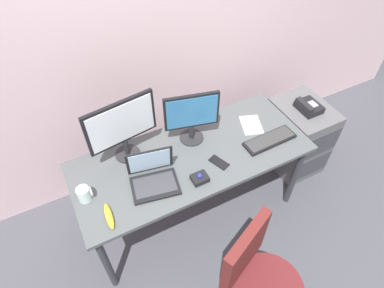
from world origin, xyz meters
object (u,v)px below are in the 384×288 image
at_px(monitor_main, 122,126).
at_px(banana, 109,216).
at_px(cell_phone, 219,162).
at_px(file_cabinet, 297,137).
at_px(desk_phone, 308,107).
at_px(monitor_side, 192,115).
at_px(office_chair, 258,286).
at_px(laptop, 153,177).
at_px(coffee_mug, 84,194).
at_px(paper_notepad, 251,125).
at_px(keyboard, 270,140).
at_px(trackball_mouse, 200,178).

distance_m(monitor_main, banana, 0.58).
bearing_deg(cell_phone, file_cabinet, -9.43).
bearing_deg(desk_phone, monitor_side, 173.62).
relative_size(office_chair, laptop, 2.63).
distance_m(file_cabinet, coffee_mug, 1.95).
relative_size(desk_phone, monitor_side, 0.49).
distance_m(monitor_side, paper_notepad, 0.54).
bearing_deg(cell_phone, banana, 163.78).
xyz_separation_m(desk_phone, monitor_main, (-1.52, 0.18, 0.29)).
relative_size(monitor_main, laptop, 1.40).
height_order(monitor_side, banana, monitor_side).
height_order(keyboard, banana, banana).
xyz_separation_m(keyboard, banana, (-1.27, -0.08, 0.01)).
bearing_deg(cell_phone, coffee_mug, 150.54).
bearing_deg(desk_phone, banana, -171.84).
relative_size(trackball_mouse, banana, 0.58).
height_order(monitor_side, coffee_mug, monitor_side).
relative_size(desk_phone, paper_notepad, 0.96).
bearing_deg(laptop, office_chair, -67.76).
xyz_separation_m(file_cabinet, coffee_mug, (-1.90, -0.07, 0.44)).
relative_size(trackball_mouse, paper_notepad, 0.53).
xyz_separation_m(trackball_mouse, paper_notepad, (0.61, 0.28, -0.02)).
distance_m(desk_phone, monitor_side, 1.07).
bearing_deg(trackball_mouse, paper_notepad, 24.78).
distance_m(office_chair, coffee_mug, 1.23).
height_order(keyboard, trackball_mouse, trackball_mouse).
height_order(file_cabinet, banana, banana).
height_order(laptop, banana, laptop).
relative_size(desk_phone, coffee_mug, 1.89).
height_order(desk_phone, monitor_side, monitor_side).
bearing_deg(cell_phone, monitor_side, 80.06).
relative_size(keyboard, banana, 2.18).
height_order(monitor_main, monitor_side, monitor_main).
height_order(monitor_main, coffee_mug, monitor_main).
bearing_deg(trackball_mouse, laptop, 154.87).
xyz_separation_m(keyboard, paper_notepad, (-0.03, 0.20, -0.01)).
bearing_deg(monitor_main, banana, -122.19).
bearing_deg(coffee_mug, trackball_mouse, -15.84).
relative_size(office_chair, paper_notepad, 4.46).
height_order(file_cabinet, coffee_mug, coffee_mug).
distance_m(monitor_main, laptop, 0.39).
height_order(file_cabinet, keyboard, keyboard).
distance_m(monitor_side, coffee_mug, 0.89).
bearing_deg(desk_phone, trackball_mouse, -167.56).
distance_m(laptop, paper_notepad, 0.91).
height_order(desk_phone, trackball_mouse, trackball_mouse).
bearing_deg(office_chair, trackball_mouse, 94.38).
distance_m(file_cabinet, paper_notepad, 0.69).
bearing_deg(file_cabinet, monitor_main, 173.81).
relative_size(office_chair, coffee_mug, 8.74).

